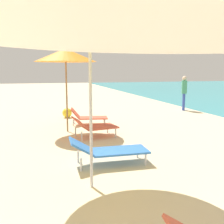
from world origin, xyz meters
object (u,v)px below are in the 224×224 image
(lounger_farthest_inland, at_px, (94,126))
(beach_ball, at_px, (67,113))
(person_walking_near, at_px, (184,90))
(umbrella_second, at_px, (90,24))
(lounger_farthest_shoreside, at_px, (88,117))
(umbrella_farthest, at_px, (66,55))
(lounger_second_shoreside, at_px, (108,150))

(lounger_farthest_inland, bearing_deg, beach_ball, 88.04)
(lounger_farthest_inland, xyz_separation_m, person_walking_near, (5.26, 3.95, 0.68))
(umbrella_second, bearing_deg, lounger_farthest_shoreside, 80.31)
(umbrella_second, distance_m, umbrella_farthest, 4.21)
(umbrella_second, relative_size, lounger_farthest_shoreside, 2.15)
(lounger_second_shoreside, distance_m, lounger_farthest_inland, 2.29)
(umbrella_second, distance_m, lounger_second_shoreside, 2.58)
(umbrella_second, distance_m, beach_ball, 7.14)
(beach_ball, bearing_deg, person_walking_near, 5.03)
(lounger_second_shoreside, relative_size, beach_ball, 4.16)
(lounger_farthest_shoreside, height_order, beach_ball, lounger_farthest_shoreside)
(person_walking_near, distance_m, beach_ball, 5.76)
(umbrella_farthest, relative_size, lounger_farthest_shoreside, 1.92)
(lounger_farthest_shoreside, height_order, person_walking_near, person_walking_near)
(lounger_second_shoreside, bearing_deg, lounger_farthest_shoreside, 87.32)
(lounger_farthest_shoreside, distance_m, beach_ball, 1.68)
(umbrella_second, xyz_separation_m, lounger_farthest_shoreside, (0.88, 5.13, -2.35))
(umbrella_second, height_order, person_walking_near, umbrella_second)
(lounger_second_shoreside, height_order, person_walking_near, person_walking_near)
(lounger_second_shoreside, xyz_separation_m, beach_ball, (-0.26, 5.73, -0.11))
(umbrella_second, relative_size, umbrella_farthest, 1.12)
(umbrella_second, xyz_separation_m, person_walking_near, (5.97, 7.21, -1.62))
(umbrella_farthest, distance_m, beach_ball, 3.34)
(umbrella_second, relative_size, lounger_second_shoreside, 1.82)
(lounger_farthest_inland, bearing_deg, umbrella_second, -111.37)
(beach_ball, bearing_deg, lounger_second_shoreside, -87.45)
(lounger_farthest_inland, distance_m, beach_ball, 3.48)
(lounger_second_shoreside, height_order, lounger_farthest_shoreside, lounger_farthest_shoreside)
(lounger_second_shoreside, bearing_deg, person_walking_near, 50.80)
(lounger_farthest_shoreside, xyz_separation_m, person_walking_near, (5.10, 2.07, 0.73))
(person_walking_near, bearing_deg, lounger_farthest_shoreside, 46.57)
(beach_ball, bearing_deg, umbrella_farthest, -95.69)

